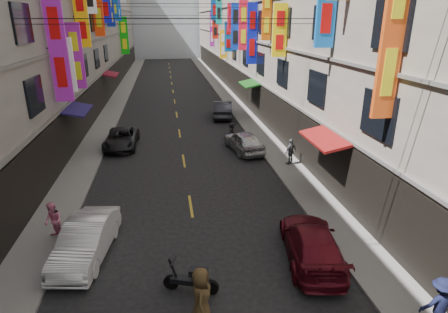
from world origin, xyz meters
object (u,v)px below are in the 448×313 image
object	(u,v)px
scooter_far_right	(232,130)
pedestrian_crossing	(201,297)
pedestrian_lfar	(53,221)
scooter_crossing	(192,280)
car_left_far	(121,139)
car_right_mid	(244,141)
pedestrian_rnear	(440,304)
pedestrian_rfar	(291,152)
car_left_mid	(86,240)
car_right_far	(223,109)
car_right_near	(312,243)

from	to	relation	value
scooter_far_right	pedestrian_crossing	size ratio (longest dim) A/B	0.99
scooter_far_right	pedestrian_lfar	distance (m)	15.77
scooter_crossing	car_left_far	size ratio (longest dim) A/B	0.39
car_right_mid	pedestrian_crossing	world-z (taller)	pedestrian_crossing
scooter_crossing	pedestrian_rnear	distance (m)	7.07
car_right_mid	pedestrian_rnear	distance (m)	15.76
pedestrian_lfar	pedestrian_rnear	size ratio (longest dim) A/B	0.96
pedestrian_rnear	pedestrian_crossing	distance (m)	6.49
pedestrian_lfar	pedestrian_crossing	world-z (taller)	pedestrian_crossing
pedestrian_lfar	pedestrian_rfar	bearing A→B (deg)	80.71
scooter_far_right	car_left_far	world-z (taller)	car_left_far
car_right_mid	pedestrian_rnear	size ratio (longest dim) A/B	2.56
scooter_crossing	scooter_far_right	bearing A→B (deg)	5.18
pedestrian_rfar	scooter_crossing	bearing A→B (deg)	21.88
car_left_mid	car_right_mid	size ratio (longest dim) A/B	1.03
scooter_far_right	car_right_far	xyz separation A→B (m)	(0.18, 5.75, 0.29)
car_right_near	pedestrian_lfar	xyz separation A→B (m)	(-9.40, 2.62, 0.23)
car_left_far	car_right_near	world-z (taller)	car_right_near
scooter_crossing	pedestrian_rfar	distance (m)	11.97
car_left_mid	pedestrian_lfar	xyz separation A→B (m)	(-1.40, 1.21, 0.19)
car_left_mid	pedestrian_crossing	size ratio (longest dim) A/B	2.29
scooter_far_right	car_left_far	distance (m)	7.94
scooter_far_right	pedestrian_crossing	bearing A→B (deg)	83.40
pedestrian_rnear	car_right_mid	bearing A→B (deg)	-76.97
scooter_crossing	scooter_far_right	world-z (taller)	same
car_right_near	pedestrian_crossing	world-z (taller)	pedestrian_crossing
pedestrian_rnear	car_right_near	bearing A→B (deg)	-54.45
car_left_far	pedestrian_rnear	distance (m)	20.43
scooter_crossing	car_right_mid	xyz separation A→B (m)	(4.37, 12.98, 0.25)
scooter_far_right	car_left_mid	bearing A→B (deg)	66.89
scooter_crossing	car_left_far	bearing A→B (deg)	32.98
scooter_far_right	car_left_mid	xyz separation A→B (m)	(-7.82, -14.00, 0.25)
car_right_mid	car_right_far	distance (m)	9.24
scooter_far_right	car_left_mid	distance (m)	16.04
scooter_far_right	car_right_far	size ratio (longest dim) A/B	0.40
car_left_mid	car_right_mid	world-z (taller)	car_right_mid
car_right_near	pedestrian_rnear	size ratio (longest dim) A/B	2.85
scooter_crossing	car_right_near	size ratio (longest dim) A/B	0.38
scooter_crossing	pedestrian_lfar	distance (m)	6.25
pedestrian_crossing	scooter_far_right	bearing A→B (deg)	-1.71
car_left_far	pedestrian_rfar	size ratio (longest dim) A/B	2.85
car_right_far	scooter_crossing	bearing A→B (deg)	87.33
scooter_crossing	car_right_far	size ratio (longest dim) A/B	0.39
scooter_far_right	car_right_near	world-z (taller)	car_right_near
car_left_mid	pedestrian_rfar	size ratio (longest dim) A/B	2.69
car_left_far	car_right_far	distance (m)	10.72
car_left_far	pedestrian_rfar	xyz separation A→B (m)	(10.17, -5.06, 0.28)
car_right_mid	pedestrian_lfar	size ratio (longest dim) A/B	2.67
scooter_crossing	car_right_near	bearing A→B (deg)	-56.74
scooter_crossing	pedestrian_rnear	bearing A→B (deg)	-92.39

